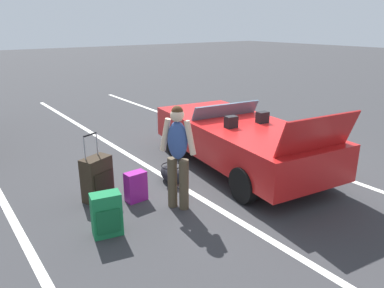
% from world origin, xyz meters
% --- Properties ---
extents(ground_plane, '(80.00, 80.00, 0.00)m').
position_xyz_m(ground_plane, '(0.00, 0.00, 0.00)').
color(ground_plane, '#333335').
extents(lot_line_near, '(18.00, 0.12, 0.01)m').
position_xyz_m(lot_line_near, '(0.00, -1.22, 0.00)').
color(lot_line_near, silver).
rests_on(lot_line_near, ground_plane).
extents(lot_line_mid, '(18.00, 0.12, 0.01)m').
position_xyz_m(lot_line_mid, '(0.00, 1.48, 0.00)').
color(lot_line_mid, silver).
rests_on(lot_line_mid, ground_plane).
extents(lot_line_far, '(18.00, 0.12, 0.01)m').
position_xyz_m(lot_line_far, '(0.00, 4.18, 0.00)').
color(lot_line_far, silver).
rests_on(lot_line_far, ground_plane).
extents(convertible_car, '(4.33, 2.28, 1.53)m').
position_xyz_m(convertible_car, '(0.20, -0.03, 0.59)').
color(convertible_car, red).
rests_on(convertible_car, ground_plane).
extents(suitcase_large_black, '(0.44, 0.55, 1.13)m').
position_xyz_m(suitcase_large_black, '(0.33, 2.87, 0.37)').
color(suitcase_large_black, '#2D2319').
rests_on(suitcase_large_black, ground_plane).
extents(suitcase_medium_bright, '(0.33, 0.44, 0.62)m').
position_xyz_m(suitcase_medium_bright, '(-0.76, 3.19, 0.31)').
color(suitcase_medium_bright, '#19723F').
rests_on(suitcase_medium_bright, ground_plane).
extents(suitcase_small_carryon, '(0.22, 0.35, 0.50)m').
position_xyz_m(suitcase_small_carryon, '(-0.07, 2.38, 0.25)').
color(suitcase_small_carryon, '#991E8C').
rests_on(suitcase_small_carryon, ground_plane).
extents(duffel_bag, '(0.66, 0.40, 0.34)m').
position_xyz_m(duffel_bag, '(0.19, 1.51, 0.16)').
color(duffel_bag, black).
rests_on(duffel_bag, ground_plane).
extents(traveler_person, '(0.56, 0.38, 1.65)m').
position_xyz_m(traveler_person, '(-0.68, 1.95, 0.93)').
color(traveler_person, '#4C3F2D').
rests_on(traveler_person, ground_plane).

